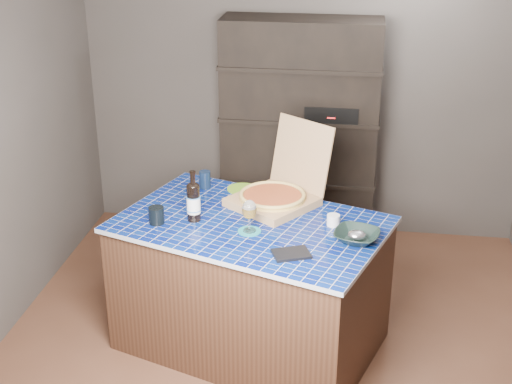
% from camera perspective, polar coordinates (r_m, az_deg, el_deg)
% --- Properties ---
extents(room, '(3.50, 3.50, 3.50)m').
position_cam_1_polar(room, '(4.06, 1.69, 2.37)').
color(room, brown).
rests_on(room, ground).
extents(shelving_unit, '(1.20, 0.41, 1.80)m').
position_cam_1_polar(shelving_unit, '(5.61, 3.53, 4.67)').
color(shelving_unit, black).
rests_on(shelving_unit, floor).
extents(kitchen_island, '(1.79, 1.44, 0.85)m').
position_cam_1_polar(kitchen_island, '(4.46, -0.41, -7.38)').
color(kitchen_island, '#422719').
rests_on(kitchen_island, floor).
extents(pizza_box, '(0.68, 0.70, 0.49)m').
position_cam_1_polar(pizza_box, '(4.46, 1.59, -0.17)').
color(pizza_box, '#96784D').
rests_on(pizza_box, kitchen_island).
extents(mead_bottle, '(0.08, 0.08, 0.32)m').
position_cam_1_polar(mead_bottle, '(4.24, -5.03, -0.73)').
color(mead_bottle, black).
rests_on(mead_bottle, kitchen_island).
extents(teal_trivet, '(0.14, 0.14, 0.01)m').
position_cam_1_polar(teal_trivet, '(4.14, -0.53, -3.16)').
color(teal_trivet, '#18777C').
rests_on(teal_trivet, kitchen_island).
extents(wine_glass, '(0.09, 0.09, 0.19)m').
position_cam_1_polar(wine_glass, '(4.08, -0.54, -1.47)').
color(wine_glass, white).
rests_on(wine_glass, teal_trivet).
extents(tumbler, '(0.09, 0.09, 0.10)m').
position_cam_1_polar(tumbler, '(4.26, -7.97, -1.86)').
color(tumbler, black).
rests_on(tumbler, kitchen_island).
extents(dvd_case, '(0.24, 0.21, 0.02)m').
position_cam_1_polar(dvd_case, '(3.89, 2.83, -4.96)').
color(dvd_case, black).
rests_on(dvd_case, kitchen_island).
extents(bowl, '(0.31, 0.31, 0.06)m').
position_cam_1_polar(bowl, '(4.06, 8.06, -3.53)').
color(bowl, black).
rests_on(bowl, kitchen_island).
extents(foil_contents, '(0.11, 0.09, 0.05)m').
position_cam_1_polar(foil_contents, '(4.06, 8.06, -3.41)').
color(foil_contents, '#AAA8B3').
rests_on(foil_contents, bowl).
extents(white_jar, '(0.08, 0.08, 0.07)m').
position_cam_1_polar(white_jar, '(4.23, 6.20, -2.25)').
color(white_jar, silver).
rests_on(white_jar, kitchen_island).
extents(navy_cup, '(0.07, 0.07, 0.12)m').
position_cam_1_polar(navy_cup, '(4.72, -4.11, 1.00)').
color(navy_cup, black).
rests_on(navy_cup, kitchen_island).
extents(green_trivet, '(0.20, 0.20, 0.01)m').
position_cam_1_polar(green_trivet, '(4.70, -1.11, 0.25)').
color(green_trivet, '#689B21').
rests_on(green_trivet, kitchen_island).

